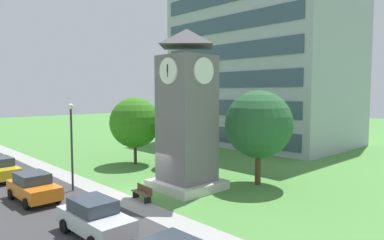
% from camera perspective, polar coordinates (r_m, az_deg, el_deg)
% --- Properties ---
extents(ground_plane, '(160.00, 160.00, 0.00)m').
position_cam_1_polar(ground_plane, '(23.67, -7.28, -11.62)').
color(ground_plane, '#4C893D').
extents(street_asphalt, '(120.00, 7.20, 0.01)m').
position_cam_1_polar(street_asphalt, '(20.76, -22.31, -14.26)').
color(street_asphalt, '#38383A').
rests_on(street_asphalt, ground).
extents(kerb_strip, '(120.00, 1.60, 0.01)m').
position_cam_1_polar(kerb_strip, '(22.59, -11.57, -12.46)').
color(kerb_strip, '#9E9E99').
rests_on(kerb_strip, ground).
extents(office_building, '(21.35, 14.67, 19.20)m').
position_cam_1_polar(office_building, '(46.62, 11.54, 8.19)').
color(office_building, '#9EA8B2').
rests_on(office_building, ground).
extents(clock_tower, '(4.14, 4.14, 10.75)m').
position_cam_1_polar(clock_tower, '(23.48, -0.84, 0.25)').
color(clock_tower, slate).
rests_on(clock_tower, ground).
extents(park_bench, '(1.84, 0.66, 0.88)m').
position_cam_1_polar(park_bench, '(21.94, -8.09, -11.68)').
color(park_bench, brown).
rests_on(park_bench, ground).
extents(street_lamp, '(0.36, 0.36, 5.84)m').
position_cam_1_polar(street_lamp, '(24.46, -19.08, -2.64)').
color(street_lamp, '#333338').
rests_on(street_lamp, ground).
extents(tree_by_building, '(4.77, 4.77, 6.71)m').
position_cam_1_polar(tree_by_building, '(25.05, 10.82, -0.71)').
color(tree_by_building, '#513823').
rests_on(tree_by_building, ground).
extents(tree_streetside, '(4.58, 4.58, 6.12)m').
position_cam_1_polar(tree_streetside, '(32.16, -9.30, -0.42)').
color(tree_streetside, '#513823').
rests_on(tree_streetside, ground).
extents(tree_near_tower, '(4.02, 4.02, 5.67)m').
position_cam_1_polar(tree_near_tower, '(31.06, -0.99, -0.85)').
color(tree_near_tower, '#513823').
rests_on(tree_near_tower, ground).
extents(parked_car_yellow, '(4.22, 2.08, 1.69)m').
position_cam_1_polar(parked_car_yellow, '(30.04, -28.85, -6.99)').
color(parked_car_yellow, gold).
rests_on(parked_car_yellow, ground).
extents(parked_car_orange, '(4.27, 2.10, 1.69)m').
position_cam_1_polar(parked_car_orange, '(23.55, -24.47, -9.91)').
color(parked_car_orange, orange).
rests_on(parked_car_orange, ground).
extents(parked_car_silver, '(4.34, 2.03, 1.69)m').
position_cam_1_polar(parked_car_silver, '(17.18, -15.60, -15.06)').
color(parked_car_silver, silver).
rests_on(parked_car_silver, ground).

